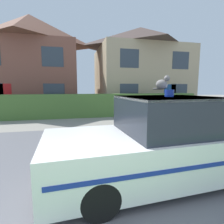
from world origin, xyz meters
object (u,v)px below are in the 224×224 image
(cat, at_px, (163,84))
(house_left, at_px, (31,63))
(house_right, at_px, (140,68))
(police_car, at_px, (160,142))

(cat, height_order, house_left, house_left)
(house_left, relative_size, house_right, 0.96)
(police_car, bearing_deg, cat, -122.31)
(house_left, distance_m, house_right, 9.23)
(cat, bearing_deg, house_left, 145.32)
(house_right, bearing_deg, house_left, 177.73)
(police_car, xyz_separation_m, house_right, (4.48, 12.23, 2.91))
(house_left, bearing_deg, cat, -68.62)
(cat, distance_m, house_left, 13.46)
(house_left, xyz_separation_m, house_right, (9.22, -0.37, -0.21))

